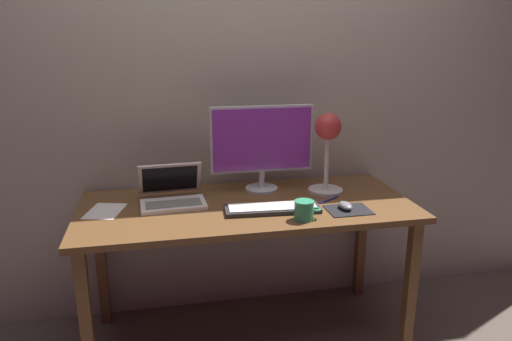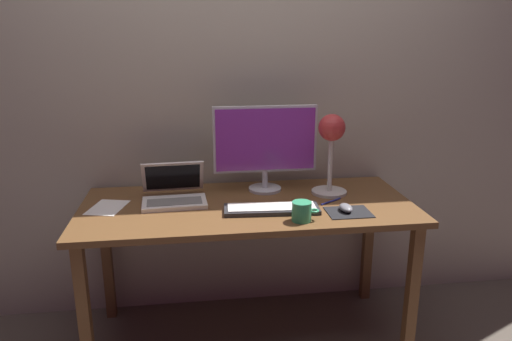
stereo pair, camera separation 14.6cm
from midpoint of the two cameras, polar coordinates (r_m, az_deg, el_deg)
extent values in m
plane|color=brown|center=(2.66, -2.66, -19.18)|extent=(4.80, 4.80, 0.00)
cube|color=#B2A893|center=(2.58, -4.47, 10.85)|extent=(4.80, 0.06, 2.60)
cube|color=brown|center=(2.32, -2.89, -4.37)|extent=(1.60, 0.70, 0.03)
cube|color=brown|center=(2.24, -21.46, -16.94)|extent=(0.05, 0.05, 0.71)
cube|color=brown|center=(2.44, 16.31, -13.48)|extent=(0.05, 0.05, 0.71)
cube|color=brown|center=(2.74, -19.52, -10.40)|extent=(0.05, 0.05, 0.71)
cube|color=brown|center=(2.91, 11.01, -8.14)|extent=(0.05, 0.05, 0.71)
cylinder|color=silver|center=(2.51, -1.00, -2.19)|extent=(0.17, 0.17, 0.01)
cylinder|color=silver|center=(2.49, -1.01, -1.06)|extent=(0.03, 0.03, 0.09)
cube|color=silver|center=(2.43, -1.03, 3.78)|extent=(0.53, 0.03, 0.34)
cube|color=purple|center=(2.42, -0.96, 3.70)|extent=(0.51, 0.00, 0.32)
cube|color=#28282B|center=(2.21, 0.08, -4.63)|extent=(0.45, 0.17, 0.02)
cube|color=silver|center=(2.21, 0.08, -4.34)|extent=(0.41, 0.14, 0.01)
cube|color=silver|center=(2.31, -11.65, -4.05)|extent=(0.31, 0.20, 0.02)
cube|color=slate|center=(2.30, -11.64, -3.91)|extent=(0.26, 0.12, 0.00)
cube|color=silver|center=(2.41, -11.97, -0.92)|extent=(0.31, 0.11, 0.17)
cube|color=black|center=(2.41, -11.97, -0.92)|extent=(0.27, 0.10, 0.14)
cylinder|color=beige|center=(2.49, 6.66, -2.38)|extent=(0.18, 0.18, 0.01)
cylinder|color=silver|center=(2.45, 6.77, 1.14)|extent=(0.02, 0.02, 0.30)
sphere|color=#BF3333|center=(2.41, 6.91, 5.22)|extent=(0.13, 0.13, 0.13)
sphere|color=#FFEAB2|center=(2.41, 6.96, 4.39)|extent=(0.05, 0.05, 0.05)
cube|color=black|center=(2.25, 9.17, -4.70)|extent=(0.20, 0.16, 0.00)
ellipsoid|color=slate|center=(2.25, 8.83, -4.19)|extent=(0.06, 0.10, 0.03)
cylinder|color=#339966|center=(2.11, 3.78, -4.79)|extent=(0.09, 0.09, 0.09)
torus|color=#339966|center=(2.12, 5.22, -4.67)|extent=(0.05, 0.05, 0.01)
cube|color=white|center=(2.34, -19.35, -4.63)|extent=(0.20, 0.24, 0.00)
cylinder|color=#2633A5|center=(2.37, 6.99, -3.51)|extent=(0.12, 0.08, 0.01)
camera|label=1|loc=(0.07, -91.89, -0.55)|focal=33.45mm
camera|label=2|loc=(0.07, 88.11, 0.55)|focal=33.45mm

